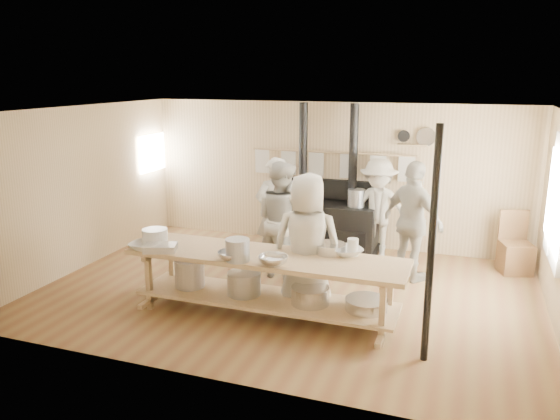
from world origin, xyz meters
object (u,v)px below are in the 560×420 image
at_px(stove, 326,221).
at_px(cook_left, 282,220).
at_px(cook_center, 307,245).
at_px(cook_right, 413,222).
at_px(cook_far_left, 275,213).
at_px(roasting_pan, 160,248).
at_px(cook_by_window, 378,209).
at_px(prep_table, 265,279).
at_px(chair, 515,255).

height_order(stove, cook_left, stove).
height_order(cook_center, cook_right, cook_center).
distance_m(cook_far_left, roasting_pan, 2.32).
bearing_deg(stove, cook_right, -32.84).
bearing_deg(cook_right, cook_by_window, -17.93).
relative_size(cook_far_left, cook_right, 0.98).
bearing_deg(prep_table, cook_by_window, 71.54).
bearing_deg(cook_center, roasting_pan, 11.63).
bearing_deg(prep_table, chair, 42.30).
xyz_separation_m(cook_by_window, roasting_pan, (-2.27, -3.18, 0.04)).
bearing_deg(cook_center, prep_table, 25.43).
height_order(cook_left, cook_center, cook_center).
relative_size(cook_far_left, roasting_pan, 4.41).
xyz_separation_m(stove, cook_right, (1.63, -1.05, 0.40)).
distance_m(prep_table, cook_center, 0.70).
xyz_separation_m(cook_far_left, cook_by_window, (1.49, 0.99, -0.05)).
bearing_deg(cook_by_window, chair, -0.26).
height_order(cook_by_window, roasting_pan, cook_by_window).
bearing_deg(cook_by_window, prep_table, -109.21).
height_order(cook_left, chair, cook_left).
xyz_separation_m(prep_table, cook_center, (0.47, 0.31, 0.42)).
height_order(cook_far_left, cook_right, cook_right).
bearing_deg(cook_by_window, stove, 169.23).
height_order(stove, chair, stove).
height_order(prep_table, chair, chair).
xyz_separation_m(cook_left, cook_by_window, (1.23, 1.39, -0.05)).
height_order(stove, cook_by_window, stove).
bearing_deg(cook_by_window, cook_left, -132.29).
height_order(stove, cook_far_left, stove).
bearing_deg(stove, chair, -2.70).
relative_size(cook_far_left, cook_by_window, 1.05).
distance_m(cook_far_left, cook_left, 0.48).
bearing_deg(cook_far_left, roasting_pan, 28.66).
relative_size(stove, cook_center, 1.39).
distance_m(cook_left, chair, 3.77).
bearing_deg(cook_right, cook_left, 49.52).
distance_m(cook_center, cook_right, 2.02).
relative_size(cook_far_left, chair, 1.85).
relative_size(cook_left, chair, 1.86).
xyz_separation_m(prep_table, cook_right, (1.63, 1.97, 0.40)).
bearing_deg(roasting_pan, cook_far_left, 70.48).
bearing_deg(prep_table, cook_left, 101.00).
distance_m(cook_far_left, cook_right, 2.17).
distance_m(prep_table, cook_by_window, 3.02).
bearing_deg(roasting_pan, cook_right, 37.95).
height_order(cook_center, roasting_pan, cook_center).
bearing_deg(cook_right, roasting_pan, 72.50).
xyz_separation_m(prep_table, cook_far_left, (-0.54, 1.86, 0.38)).
relative_size(stove, chair, 2.66).
distance_m(chair, roasting_pan, 5.53).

